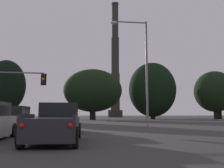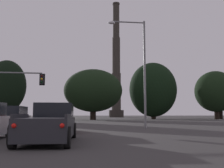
{
  "view_description": "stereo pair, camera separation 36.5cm",
  "coord_description": "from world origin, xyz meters",
  "px_view_note": "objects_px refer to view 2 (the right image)",
  "views": [
    {
      "loc": [
        1.24,
        -0.48,
        1.24
      ],
      "look_at": [
        7.82,
        48.98,
        7.06
      ],
      "focal_mm": 42.0,
      "sensor_mm": 36.0,
      "label": 1
    },
    {
      "loc": [
        1.6,
        -0.52,
        1.24
      ],
      "look_at": [
        7.82,
        48.98,
        7.06
      ],
      "focal_mm": 42.0,
      "sensor_mm": 36.0,
      "label": 2
    }
  ],
  "objects_px": {
    "street_lamp": "(139,62)",
    "smokestack": "(116,71)",
    "pickup_truck_center_lane_second": "(50,124)",
    "suv_center_lane_front": "(59,119)",
    "traffic_light_overhead_left": "(10,84)",
    "suv_left_lane_front": "(11,119)"
  },
  "relations": [
    {
      "from": "suv_center_lane_front",
      "to": "pickup_truck_center_lane_second",
      "type": "distance_m",
      "value": 6.51
    },
    {
      "from": "suv_left_lane_front",
      "to": "suv_center_lane_front",
      "type": "height_order",
      "value": "same"
    },
    {
      "from": "suv_center_lane_front",
      "to": "smokestack",
      "type": "relative_size",
      "value": 0.09
    },
    {
      "from": "traffic_light_overhead_left",
      "to": "smokestack",
      "type": "distance_m",
      "value": 91.38
    },
    {
      "from": "pickup_truck_center_lane_second",
      "to": "smokestack",
      "type": "bearing_deg",
      "value": 82.1
    },
    {
      "from": "pickup_truck_center_lane_second",
      "to": "traffic_light_overhead_left",
      "type": "distance_m",
      "value": 16.76
    },
    {
      "from": "traffic_light_overhead_left",
      "to": "street_lamp",
      "type": "bearing_deg",
      "value": -20.33
    },
    {
      "from": "traffic_light_overhead_left",
      "to": "street_lamp",
      "type": "distance_m",
      "value": 13.46
    },
    {
      "from": "suv_center_lane_front",
      "to": "smokestack",
      "type": "distance_m",
      "value": 99.26
    },
    {
      "from": "suv_left_lane_front",
      "to": "traffic_light_overhead_left",
      "type": "xyz_separation_m",
      "value": [
        -2.0,
        7.17,
        3.42
      ]
    },
    {
      "from": "traffic_light_overhead_left",
      "to": "suv_left_lane_front",
      "type": "bearing_deg",
      "value": -74.4
    },
    {
      "from": "street_lamp",
      "to": "pickup_truck_center_lane_second",
      "type": "bearing_deg",
      "value": -122.26
    },
    {
      "from": "suv_left_lane_front",
      "to": "pickup_truck_center_lane_second",
      "type": "height_order",
      "value": "suv_left_lane_front"
    },
    {
      "from": "street_lamp",
      "to": "smokestack",
      "type": "bearing_deg",
      "value": 83.22
    },
    {
      "from": "pickup_truck_center_lane_second",
      "to": "traffic_light_overhead_left",
      "type": "bearing_deg",
      "value": 112.5
    },
    {
      "from": "suv_left_lane_front",
      "to": "street_lamp",
      "type": "height_order",
      "value": "street_lamp"
    },
    {
      "from": "street_lamp",
      "to": "smokestack",
      "type": "xyz_separation_m",
      "value": [
        10.87,
        91.48,
        14.52
      ]
    },
    {
      "from": "traffic_light_overhead_left",
      "to": "street_lamp",
      "type": "relative_size",
      "value": 0.57
    },
    {
      "from": "traffic_light_overhead_left",
      "to": "suv_center_lane_front",
      "type": "bearing_deg",
      "value": -57.35
    },
    {
      "from": "suv_center_lane_front",
      "to": "street_lamp",
      "type": "height_order",
      "value": "street_lamp"
    },
    {
      "from": "suv_left_lane_front",
      "to": "pickup_truck_center_lane_second",
      "type": "bearing_deg",
      "value": -63.71
    },
    {
      "from": "pickup_truck_center_lane_second",
      "to": "traffic_light_overhead_left",
      "type": "relative_size",
      "value": 0.99
    }
  ]
}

